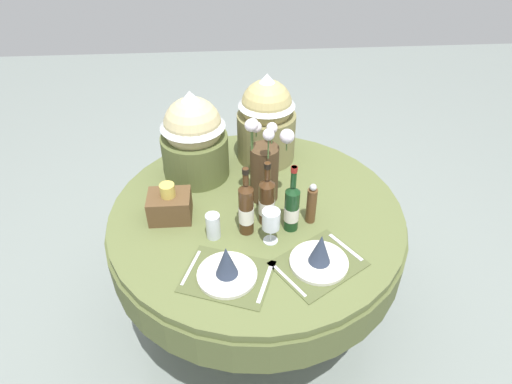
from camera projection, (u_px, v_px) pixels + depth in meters
ground at (256, 310)px, 2.57m from camera, size 8.00×8.00×0.00m
dining_table at (256, 231)px, 2.19m from camera, size 1.40×1.40×0.75m
place_setting_left at (227, 269)px, 1.75m from camera, size 0.41×0.36×0.16m
place_setting_right at (320, 256)px, 1.81m from camera, size 0.43×0.40×0.16m
flower_vase at (265, 166)px, 2.07m from camera, size 0.22×0.23×0.44m
wine_bottle_left at (267, 200)px, 1.97m from camera, size 0.07×0.07×0.32m
wine_bottle_centre at (292, 207)px, 1.93m from camera, size 0.07×0.07×0.33m
wine_bottle_right at (246, 208)px, 1.91m from camera, size 0.07×0.07×0.34m
wine_glass_right at (271, 220)px, 1.87m from camera, size 0.08×0.08×0.17m
tumbler_near_right at (213, 226)px, 1.93m from camera, size 0.06×0.06×0.12m
pepper_mill at (311, 204)px, 1.99m from camera, size 0.04×0.04×0.21m
gift_tub_back_left at (193, 133)px, 2.18m from camera, size 0.33×0.33×0.46m
gift_tub_back_centre at (266, 115)px, 2.30m from camera, size 0.31×0.31×0.48m
woven_basket_side_left at (170, 205)px, 2.02m from camera, size 0.19×0.15×0.18m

